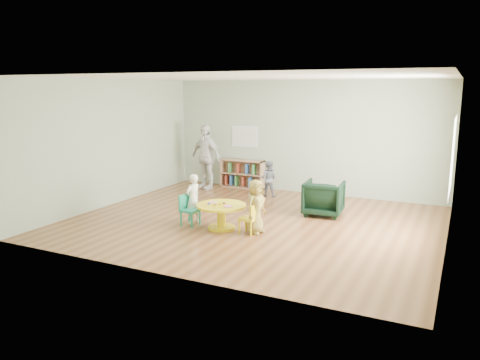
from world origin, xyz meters
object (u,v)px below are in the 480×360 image
(bookshelf, at_px, (242,174))
(toddler, at_px, (269,179))
(kid_chair_right, at_px, (250,218))
(child_right, at_px, (256,207))
(kid_chair_left, at_px, (188,209))
(adult_caretaker, at_px, (206,157))
(activity_table, at_px, (221,212))
(armchair, at_px, (324,198))
(child_left, at_px, (193,199))

(bookshelf, relative_size, toddler, 1.38)
(kid_chair_right, height_order, child_right, child_right)
(kid_chair_left, height_order, bookshelf, bookshelf)
(bookshelf, distance_m, child_right, 4.01)
(toddler, height_order, adult_caretaker, adult_caretaker)
(kid_chair_right, xyz_separation_m, bookshelf, (-1.88, 3.59, 0.07))
(bookshelf, distance_m, toddler, 1.21)
(activity_table, height_order, kid_chair_right, kid_chair_right)
(activity_table, distance_m, kid_chair_left, 0.69)
(bookshelf, distance_m, armchair, 3.23)
(toddler, relative_size, adult_caretaker, 0.51)
(kid_chair_right, distance_m, child_left, 1.31)
(activity_table, xyz_separation_m, kid_chair_left, (-0.69, -0.06, -0.00))
(activity_table, relative_size, child_right, 0.94)
(toddler, bearing_deg, armchair, 142.14)
(child_right, bearing_deg, bookshelf, 38.37)
(activity_table, distance_m, bookshelf, 3.75)
(kid_chair_right, bearing_deg, toddler, 21.01)
(armchair, bearing_deg, child_left, 34.24)
(kid_chair_left, relative_size, child_left, 0.62)
(bookshelf, xyz_separation_m, child_left, (0.59, -3.45, 0.12))
(kid_chair_left, relative_size, toddler, 0.69)
(bookshelf, height_order, toddler, toddler)
(kid_chair_left, xyz_separation_m, child_right, (1.38, 0.09, 0.17))
(child_left, distance_m, adult_caretaker, 3.24)
(child_right, relative_size, toddler, 1.15)
(activity_table, bearing_deg, child_right, 2.38)
(kid_chair_left, xyz_separation_m, toddler, (0.45, 2.95, 0.11))
(armchair, relative_size, toddler, 0.91)
(bookshelf, relative_size, armchair, 1.52)
(kid_chair_left, relative_size, kid_chair_right, 1.08)
(armchair, bearing_deg, bookshelf, -37.22)
(kid_chair_left, relative_size, adult_caretaker, 0.36)
(child_left, height_order, child_right, child_right)
(child_right, xyz_separation_m, adult_caretaker, (-2.74, 2.96, 0.35))
(kid_chair_left, distance_m, kid_chair_right, 1.31)
(child_left, xyz_separation_m, child_right, (1.36, -0.05, 0.01))
(kid_chair_right, relative_size, toddler, 0.64)
(activity_table, height_order, child_right, child_right)
(activity_table, relative_size, kid_chair_left, 1.55)
(kid_chair_right, height_order, armchair, armchair)
(bookshelf, distance_m, child_left, 3.50)
(armchair, distance_m, toddler, 2.03)
(armchair, bearing_deg, child_right, 61.93)
(activity_table, bearing_deg, child_left, 173.01)
(kid_chair_left, height_order, child_right, child_right)
(armchair, height_order, adult_caretaker, adult_caretaker)
(bookshelf, bearing_deg, toddler, -32.19)
(armchair, bearing_deg, activity_table, 46.29)
(kid_chair_right, bearing_deg, armchair, -19.78)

